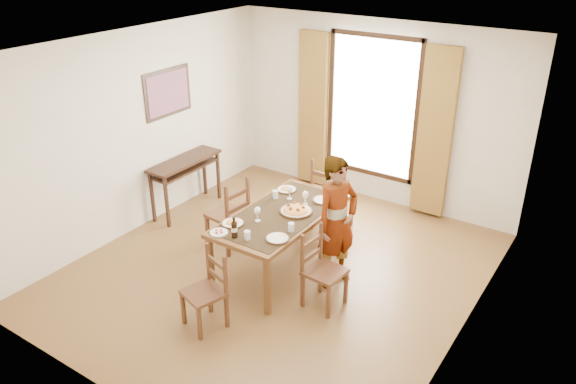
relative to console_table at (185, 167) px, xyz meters
The scene contains 22 objects.
ground 2.22m from the console_table, 16.47° to the right, with size 5.00×5.00×0.00m, color #483216.
room_shell 2.25m from the console_table, 13.10° to the right, with size 4.60×5.10×2.74m.
console_table is the anchor object (origin of this frame).
dining_table 2.10m from the console_table, 14.45° to the right, with size 0.91×1.81×0.76m.
chair_west 1.33m from the console_table, 22.29° to the right, with size 0.49×0.49×1.00m.
chair_north 2.16m from the console_table, 18.03° to the left, with size 0.47×0.47×1.06m.
chair_south 2.75m from the console_table, 42.86° to the right, with size 0.48×0.48×0.86m.
chair_east 2.97m from the console_table, 17.40° to the right, with size 0.43×0.43×0.91m.
man 2.76m from the console_table, ahead, with size 0.55×0.67×1.59m, color gray.
plate_sw 2.03m from the console_table, 31.37° to the right, with size 0.27×0.27×0.05m, color silver, non-canonical shape.
plate_se 2.58m from the console_table, 24.14° to the right, with size 0.27×0.27×0.05m, color silver, non-canonical shape.
plate_nw 1.74m from the console_table, ahead, with size 0.27×0.27×0.05m, color silver, non-canonical shape.
plate_ne 2.29m from the console_table, ahead, with size 0.27×0.27×0.05m, color silver, non-canonical shape.
pasta_platter 2.21m from the console_table, 10.57° to the right, with size 0.40×0.40×0.10m, color #D24E1B, non-canonical shape.
caprese_plate 2.17m from the console_table, 36.95° to the right, with size 0.20×0.20×0.04m, color silver, non-canonical shape.
wine_glass_a 2.10m from the console_table, 23.55° to the right, with size 0.08×0.08×0.18m, color white, non-canonical shape.
wine_glass_b 2.17m from the console_table, ahead, with size 0.08×0.08×0.18m, color white, non-canonical shape.
wine_glass_c 1.92m from the console_table, ahead, with size 0.08×0.08×0.18m, color white, non-canonical shape.
tumbler_a 2.51m from the console_table, 19.03° to the right, with size 0.07×0.07×0.10m, color silver.
tumbler_b 1.77m from the console_table, ahead, with size 0.07×0.07×0.10m, color silver.
tumbler_c 2.42m from the console_table, 30.70° to the right, with size 0.07×0.07×0.10m, color silver.
wine_bottle 2.32m from the console_table, 33.42° to the right, with size 0.07×0.07×0.25m, color black, non-canonical shape.
Camera 1 is at (3.34, -4.78, 3.85)m, focal length 35.00 mm.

